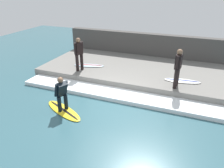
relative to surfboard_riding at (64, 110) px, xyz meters
name	(u,v)px	position (x,y,z in m)	size (l,w,h in m)	color
ground_plane	(107,105)	(1.01, -1.39, -0.03)	(28.00, 28.00, 0.00)	#335B66
concrete_ledge	(132,70)	(4.62, -1.39, 0.18)	(4.40, 9.41, 0.42)	slate
back_wall	(144,47)	(7.07, -1.39, 0.84)	(0.50, 9.88, 1.74)	#474442
wave_foam_crest	(114,94)	(1.89, -1.39, 0.05)	(1.06, 8.94, 0.17)	white
surfboard_riding	(64,110)	(0.00, 0.00, 0.00)	(1.36, 2.09, 0.07)	yellow
surfer_riding	(62,92)	(0.00, 0.00, 0.79)	(0.51, 0.53, 1.37)	black
surfer_waiting_near	(178,66)	(2.90, -3.84, 1.34)	(0.56, 0.27, 1.68)	black
surfboard_waiting_near	(182,81)	(3.61, -4.07, 0.42)	(0.69, 1.66, 0.07)	white
surfer_waiting_far	(79,52)	(3.15, 1.00, 1.33)	(0.54, 0.34, 1.68)	black
surfboard_waiting_far	(89,65)	(3.87, 0.85, 0.42)	(0.90, 1.71, 0.07)	silver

